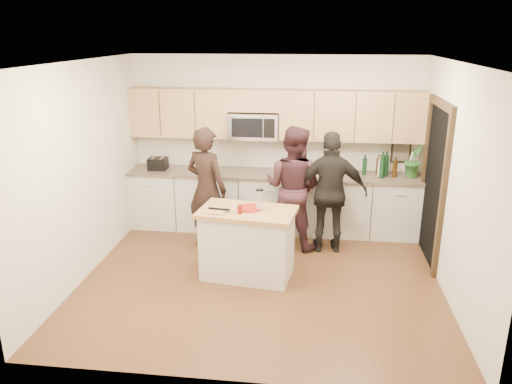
# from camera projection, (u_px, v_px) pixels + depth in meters

# --- Properties ---
(floor) EXTENTS (4.50, 4.50, 0.00)m
(floor) POSITION_uv_depth(u_px,v_px,m) (261.00, 278.00, 6.42)
(floor) COLOR brown
(floor) RESTS_ON ground
(room_shell) EXTENTS (4.52, 4.02, 2.71)m
(room_shell) POSITION_uv_depth(u_px,v_px,m) (261.00, 147.00, 5.89)
(room_shell) COLOR beige
(room_shell) RESTS_ON ground
(back_cabinetry) EXTENTS (4.50, 0.66, 0.94)m
(back_cabinetry) POSITION_uv_depth(u_px,v_px,m) (273.00, 201.00, 7.87)
(back_cabinetry) COLOR beige
(back_cabinetry) RESTS_ON ground
(upper_cabinetry) EXTENTS (4.50, 0.33, 0.75)m
(upper_cabinetry) POSITION_uv_depth(u_px,v_px,m) (277.00, 113.00, 7.58)
(upper_cabinetry) COLOR tan
(upper_cabinetry) RESTS_ON ground
(microwave) EXTENTS (0.76, 0.41, 0.40)m
(microwave) POSITION_uv_depth(u_px,v_px,m) (254.00, 126.00, 7.65)
(microwave) COLOR silver
(microwave) RESTS_ON ground
(doorway) EXTENTS (0.06, 1.25, 2.20)m
(doorway) POSITION_uv_depth(u_px,v_px,m) (434.00, 178.00, 6.66)
(doorway) COLOR black
(doorway) RESTS_ON ground
(framed_picture) EXTENTS (0.30, 0.03, 0.38)m
(framed_picture) POSITION_uv_depth(u_px,v_px,m) (401.00, 150.00, 7.68)
(framed_picture) COLOR black
(framed_picture) RESTS_ON ground
(dish_towel) EXTENTS (0.34, 0.60, 0.48)m
(dish_towel) POSITION_uv_depth(u_px,v_px,m) (211.00, 183.00, 7.70)
(dish_towel) COLOR white
(dish_towel) RESTS_ON ground
(island) EXTENTS (1.28, 0.86, 0.90)m
(island) POSITION_uv_depth(u_px,v_px,m) (247.00, 243.00, 6.37)
(island) COLOR beige
(island) RESTS_ON ground
(red_plate) EXTENTS (0.32, 0.32, 0.02)m
(red_plate) POSITION_uv_depth(u_px,v_px,m) (250.00, 208.00, 6.28)
(red_plate) COLOR maroon
(red_plate) RESTS_ON island
(box_grater) EXTENTS (0.09, 0.07, 0.26)m
(box_grater) POSITION_uv_depth(u_px,v_px,m) (260.00, 199.00, 6.18)
(box_grater) COLOR silver
(box_grater) RESTS_ON red_plate
(drink_glass) EXTENTS (0.06, 0.06, 0.11)m
(drink_glass) POSITION_uv_depth(u_px,v_px,m) (240.00, 209.00, 6.10)
(drink_glass) COLOR maroon
(drink_glass) RESTS_ON island
(cutting_board) EXTENTS (0.30, 0.21, 0.02)m
(cutting_board) POSITION_uv_depth(u_px,v_px,m) (214.00, 212.00, 6.15)
(cutting_board) COLOR #A67C45
(cutting_board) RESTS_ON island
(tongs) EXTENTS (0.28, 0.07, 0.02)m
(tongs) POSITION_uv_depth(u_px,v_px,m) (219.00, 209.00, 6.20)
(tongs) COLOR black
(tongs) RESTS_ON cutting_board
(knife) EXTENTS (0.18, 0.05, 0.01)m
(knife) POSITION_uv_depth(u_px,v_px,m) (226.00, 211.00, 6.14)
(knife) COLOR silver
(knife) RESTS_ON cutting_board
(toaster) EXTENTS (0.28, 0.24, 0.19)m
(toaster) POSITION_uv_depth(u_px,v_px,m) (158.00, 164.00, 7.89)
(toaster) COLOR black
(toaster) RESTS_ON back_cabinetry
(bottle_cluster) EXTENTS (0.77, 0.25, 0.40)m
(bottle_cluster) POSITION_uv_depth(u_px,v_px,m) (387.00, 165.00, 7.50)
(bottle_cluster) COLOR black
(bottle_cluster) RESTS_ON back_cabinetry
(orchid) EXTENTS (0.36, 0.38, 0.53)m
(orchid) POSITION_uv_depth(u_px,v_px,m) (414.00, 160.00, 7.43)
(orchid) COLOR #2D6829
(orchid) RESTS_ON back_cabinetry
(woman_left) EXTENTS (0.77, 0.66, 1.78)m
(woman_left) POSITION_uv_depth(u_px,v_px,m) (207.00, 189.00, 7.12)
(woman_left) COLOR black
(woman_left) RESTS_ON ground
(woman_center) EXTENTS (1.06, 0.96, 1.78)m
(woman_center) POSITION_uv_depth(u_px,v_px,m) (293.00, 187.00, 7.17)
(woman_center) COLOR #30181B
(woman_center) RESTS_ON ground
(woman_right) EXTENTS (1.05, 0.50, 1.74)m
(woman_right) POSITION_uv_depth(u_px,v_px,m) (331.00, 193.00, 6.99)
(woman_right) COLOR black
(woman_right) RESTS_ON ground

